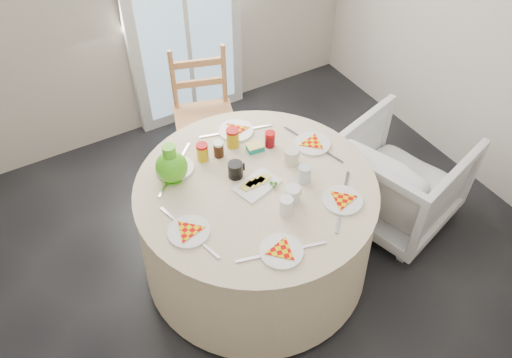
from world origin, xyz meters
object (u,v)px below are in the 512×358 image
wooden_chair (205,121)px  armchair (400,175)px  green_pitcher (171,164)px  table (256,226)px

wooden_chair → armchair: bearing=-32.3°
green_pitcher → table: bearing=-39.1°
green_pitcher → armchair: bearing=-18.0°
table → armchair: armchair is taller
table → green_pitcher: 0.70m
table → wooden_chair: (0.15, 1.03, 0.09)m
table → wooden_chair: wooden_chair is taller
wooden_chair → green_pitcher: (-0.55, -0.74, 0.40)m
table → green_pitcher: size_ratio=6.06×
armchair → green_pitcher: green_pitcher is taller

